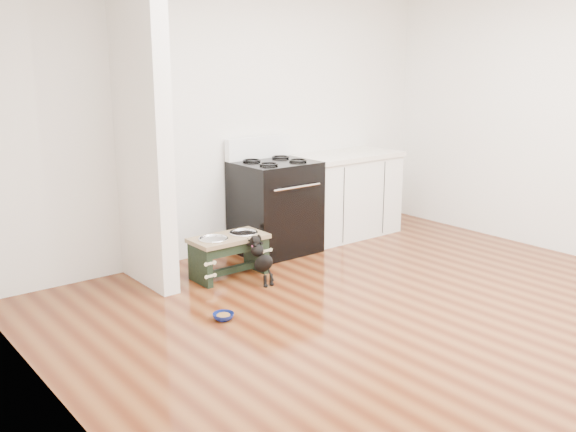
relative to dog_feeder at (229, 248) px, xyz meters
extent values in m
plane|color=#451C0C|center=(0.54, -1.79, -0.27)|extent=(5.00, 5.00, 0.00)
plane|color=silver|center=(0.54, 0.71, 1.08)|extent=(5.00, 0.00, 5.00)
plane|color=silver|center=(-1.96, -1.79, 1.08)|extent=(0.00, 5.00, 5.00)
cube|color=silver|center=(-0.63, 0.31, 1.08)|extent=(0.15, 0.80, 2.70)
cube|color=black|center=(0.79, 0.36, 0.19)|extent=(0.76, 0.65, 0.92)
cube|color=black|center=(0.79, 0.05, 0.13)|extent=(0.58, 0.02, 0.50)
cylinder|color=silver|center=(0.79, 0.01, 0.45)|extent=(0.56, 0.02, 0.02)
cube|color=white|center=(0.79, 0.64, 0.76)|extent=(0.76, 0.08, 0.22)
torus|color=black|center=(0.61, 0.22, 0.66)|extent=(0.18, 0.18, 0.02)
torus|color=black|center=(0.97, 0.22, 0.66)|extent=(0.18, 0.18, 0.02)
torus|color=black|center=(0.61, 0.50, 0.66)|extent=(0.18, 0.18, 0.02)
torus|color=black|center=(0.97, 0.50, 0.66)|extent=(0.18, 0.18, 0.02)
cube|color=silver|center=(1.77, 0.39, 0.16)|extent=(1.20, 0.60, 0.86)
cube|color=#BCAFA0|center=(1.77, 0.39, 0.62)|extent=(1.24, 0.64, 0.05)
cube|color=black|center=(1.77, 0.13, -0.22)|extent=(1.20, 0.06, 0.10)
cube|color=black|center=(-0.30, 0.01, -0.10)|extent=(0.06, 0.33, 0.34)
cube|color=black|center=(0.30, 0.01, -0.10)|extent=(0.06, 0.33, 0.34)
cube|color=black|center=(0.00, -0.14, 0.03)|extent=(0.54, 0.03, 0.08)
cube|color=black|center=(0.00, 0.01, -0.21)|extent=(0.54, 0.06, 0.06)
cube|color=brown|center=(0.00, 0.01, 0.09)|extent=(0.68, 0.37, 0.04)
cylinder|color=silver|center=(-0.16, 0.01, 0.09)|extent=(0.23, 0.23, 0.04)
cylinder|color=silver|center=(0.16, 0.01, 0.09)|extent=(0.23, 0.23, 0.04)
torus|color=silver|center=(-0.16, 0.01, 0.11)|extent=(0.27, 0.27, 0.02)
torus|color=silver|center=(0.16, 0.01, 0.11)|extent=(0.27, 0.27, 0.02)
cylinder|color=black|center=(0.09, -0.42, -0.22)|extent=(0.03, 0.03, 0.10)
cylinder|color=black|center=(0.15, -0.42, -0.22)|extent=(0.03, 0.03, 0.10)
sphere|color=black|center=(0.09, -0.43, -0.26)|extent=(0.04, 0.04, 0.04)
sphere|color=black|center=(0.15, -0.43, -0.26)|extent=(0.04, 0.04, 0.04)
ellipsoid|color=black|center=(0.12, -0.35, -0.08)|extent=(0.12, 0.28, 0.25)
sphere|color=black|center=(0.12, -0.26, 0.02)|extent=(0.11, 0.11, 0.11)
sphere|color=black|center=(0.12, -0.23, 0.09)|extent=(0.10, 0.10, 0.10)
sphere|color=black|center=(0.09, -0.16, 0.09)|extent=(0.03, 0.03, 0.03)
sphere|color=black|center=(0.15, -0.16, 0.09)|extent=(0.03, 0.03, 0.03)
cylinder|color=black|center=(0.12, -0.46, -0.16)|extent=(0.02, 0.08, 0.09)
torus|color=#D83F7D|center=(0.12, -0.24, 0.06)|extent=(0.09, 0.06, 0.08)
imported|color=navy|center=(-0.58, -0.79, -0.24)|extent=(0.20, 0.20, 0.05)
cylinder|color=#533117|center=(-0.58, -0.79, -0.24)|extent=(0.10, 0.10, 0.02)
camera|label=1|loc=(-3.00, -4.62, 1.66)|focal=40.00mm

